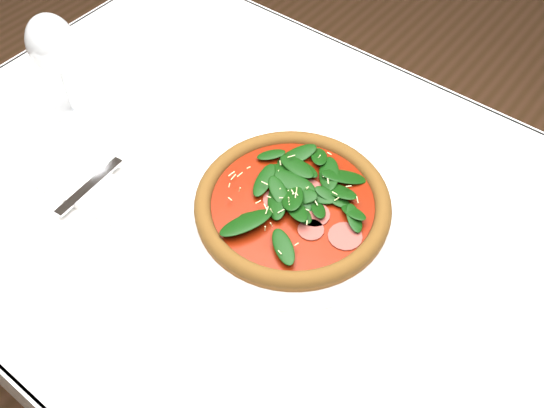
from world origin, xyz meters
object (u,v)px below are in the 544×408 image
Objects in this scene: plate at (292,210)px; napkin at (91,190)px; pizza at (293,202)px; wine_glass at (53,47)px.

plate is 0.31m from napkin.
pizza is at bearing 30.38° from napkin.
pizza is at bearing -90.00° from plate.
plate is 1.78× the size of wine_glass.
wine_glass is at bearing -173.23° from plate.
pizza reaches higher than plate.
wine_glass is 0.23m from napkin.
napkin is (-0.26, -0.15, -0.02)m from pizza.
plate is at bearing 90.00° from pizza.
plate is at bearing 30.38° from napkin.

